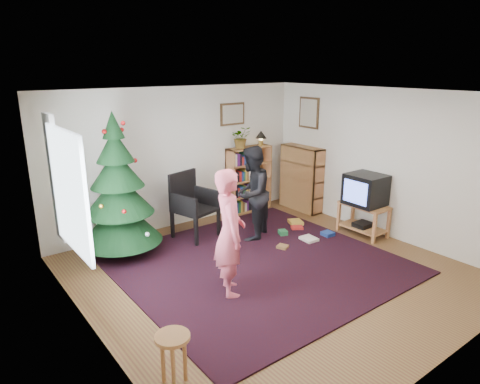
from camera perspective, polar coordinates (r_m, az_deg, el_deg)
floor at (r=6.25m, az=4.10°, el=-10.57°), size 5.00×5.00×0.00m
ceiling at (r=5.57m, az=4.64°, el=12.97°), size 5.00×5.00×0.00m
wall_back at (r=7.77m, az=-7.97°, el=4.58°), size 5.00×0.02×2.50m
wall_front at (r=4.36m, az=26.84°, el=-6.80°), size 5.00×0.02×2.50m
wall_left at (r=4.60m, az=-19.76°, el=-4.73°), size 0.02×5.00×2.50m
wall_right at (r=7.63m, az=18.60°, el=3.64°), size 0.02×5.00×2.50m
rug at (r=6.44m, az=2.32°, el=-9.54°), size 3.80×3.60×0.02m
window_pane at (r=5.08m, az=-21.82°, el=0.01°), size 0.04×1.20×1.40m
curtain at (r=5.75m, az=-23.38°, el=1.67°), size 0.06×0.35×1.60m
picture_back at (r=8.26m, az=-1.02°, el=10.36°), size 0.55×0.03×0.42m
picture_right at (r=8.59m, az=9.19°, el=10.39°), size 0.03×0.50×0.60m
christmas_tree at (r=6.67m, az=-15.85°, el=-0.77°), size 1.23×1.23×2.23m
bookshelf_back at (r=8.57m, az=1.19°, el=1.83°), size 0.95×0.30×1.30m
bookshelf_right at (r=8.72m, az=8.20°, el=1.93°), size 0.30×0.95×1.30m
tv_stand at (r=7.72m, az=16.11°, el=-3.20°), size 0.45×0.81×0.55m
crt_tv at (r=7.57m, az=16.40°, el=0.32°), size 0.56×0.60×0.53m
armchair at (r=7.33m, az=-6.52°, el=-1.29°), size 0.75×0.76×1.12m
stool at (r=4.13m, az=-8.94°, el=-19.74°), size 0.32×0.32×0.54m
person_standing at (r=5.38m, az=-1.38°, el=-5.49°), size 0.61×0.71×1.65m
person_by_chair at (r=7.11m, az=1.57°, el=-0.18°), size 0.97×0.91×1.59m
potted_plant at (r=8.27m, az=0.13°, el=7.30°), size 0.48×0.45×0.42m
table_lamp at (r=8.58m, az=2.81°, el=7.54°), size 0.22×0.22×0.29m
floor_clutter at (r=7.51m, az=7.89°, el=-5.51°), size 1.18×0.95×0.08m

